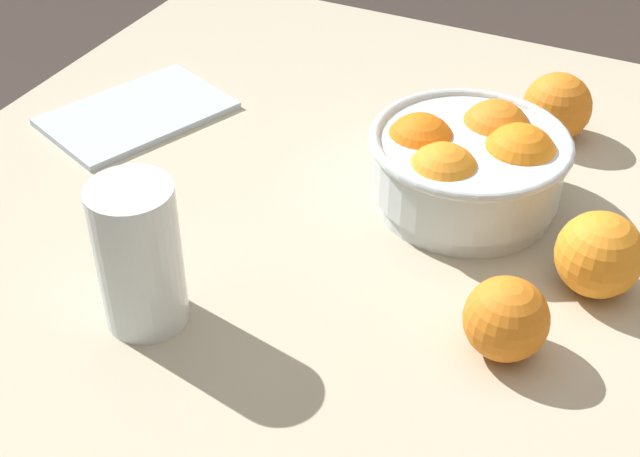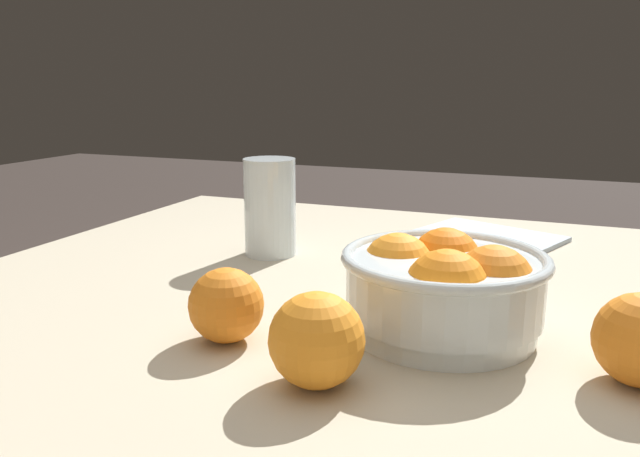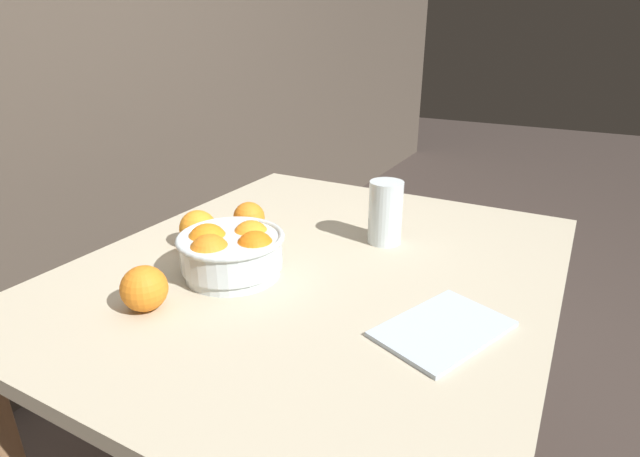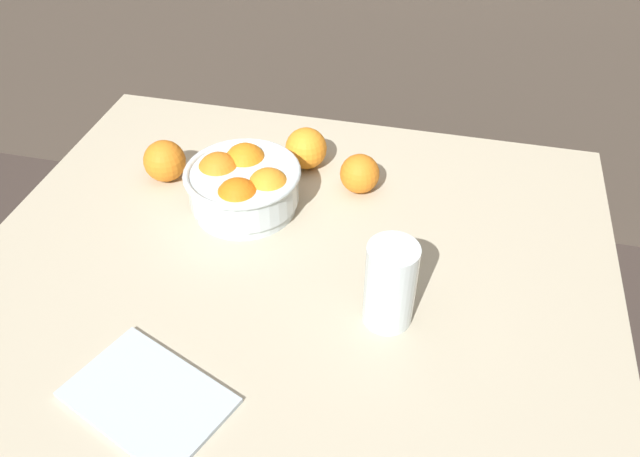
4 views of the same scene
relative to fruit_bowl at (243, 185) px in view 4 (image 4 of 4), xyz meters
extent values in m
cube|color=#B7AD93|center=(0.12, -0.13, -0.07)|extent=(1.09, 0.94, 0.03)
cylinder|color=#936B47|center=(-0.36, 0.28, -0.42)|extent=(0.05, 0.05, 0.68)
cylinder|color=#936B47|center=(0.61, 0.28, -0.42)|extent=(0.05, 0.05, 0.68)
cylinder|color=silver|center=(0.00, 0.00, -0.04)|extent=(0.19, 0.19, 0.02)
cylinder|color=silver|center=(0.00, 0.00, 0.00)|extent=(0.20, 0.20, 0.06)
torus|color=silver|center=(0.00, 0.00, 0.03)|extent=(0.21, 0.21, 0.01)
sphere|color=orange|center=(0.05, -0.01, 0.01)|extent=(0.08, 0.08, 0.08)
sphere|color=orange|center=(-0.01, 0.05, 0.01)|extent=(0.08, 0.08, 0.08)
sphere|color=orange|center=(-0.05, 0.01, 0.01)|extent=(0.08, 0.08, 0.08)
sphere|color=orange|center=(0.01, -0.05, 0.01)|extent=(0.08, 0.08, 0.08)
cylinder|color=#F4A314|center=(0.30, -0.21, 0.00)|extent=(0.07, 0.07, 0.10)
cylinder|color=silver|center=(0.30, -0.21, 0.02)|extent=(0.08, 0.08, 0.15)
sphere|color=orange|center=(0.08, 0.16, -0.01)|extent=(0.08, 0.08, 0.08)
sphere|color=orange|center=(0.20, 0.10, -0.01)|extent=(0.08, 0.08, 0.08)
sphere|color=orange|center=(-0.18, 0.05, -0.01)|extent=(0.08, 0.08, 0.08)
cube|color=silver|center=(0.00, -0.43, -0.05)|extent=(0.26, 0.21, 0.01)
camera|label=1|loc=(0.78, 0.20, 0.52)|focal=50.00mm
camera|label=2|loc=(-0.11, 0.62, 0.21)|focal=35.00mm
camera|label=3|loc=(-0.71, -0.59, 0.41)|focal=28.00mm
camera|label=4|loc=(0.35, -0.85, 0.69)|focal=35.00mm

